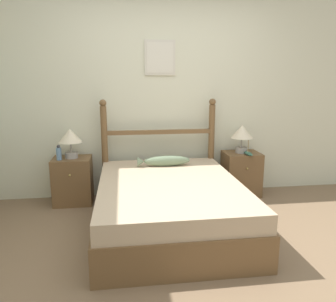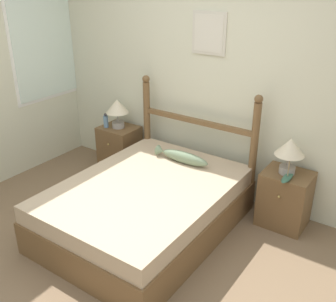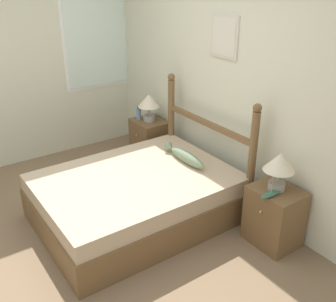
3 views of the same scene
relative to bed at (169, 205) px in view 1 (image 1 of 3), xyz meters
name	(u,v)px [view 1 (image 1 of 3)]	position (x,y,z in m)	size (l,w,h in m)	color
ground_plane	(190,259)	(0.09, -0.63, -0.24)	(16.00, 16.00, 0.00)	#7A6047
wall_back	(164,96)	(0.09, 1.09, 1.03)	(6.40, 0.08, 2.55)	beige
bed	(169,205)	(0.00, 0.00, 0.00)	(1.42, 1.90, 0.49)	brown
headboard	(159,145)	(0.00, 0.91, 0.43)	(1.43, 0.08, 1.25)	brown
nightstand_left	(73,180)	(-1.07, 0.85, 0.04)	(0.45, 0.40, 0.56)	brown
nightstand_right	(241,174)	(1.07, 0.85, 0.04)	(0.45, 0.40, 0.56)	brown
table_lamp_left	(70,138)	(-1.06, 0.84, 0.57)	(0.28, 0.28, 0.36)	gray
table_lamp_right	(242,134)	(1.05, 0.84, 0.57)	(0.28, 0.28, 0.36)	gray
bottle	(59,153)	(-1.19, 0.76, 0.40)	(0.06, 0.06, 0.18)	#668CB2
model_boat	(248,153)	(1.10, 0.73, 0.34)	(0.07, 0.25, 0.18)	#386651
fish_pillow	(164,161)	(0.02, 0.60, 0.31)	(0.62, 0.11, 0.12)	gray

